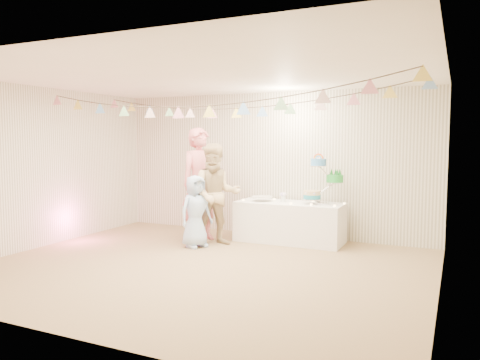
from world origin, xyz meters
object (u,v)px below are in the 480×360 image
at_px(person_adult_a, 201,184).
at_px(person_child, 196,211).
at_px(cake_stand, 322,177).
at_px(person_adult_b, 216,194).
at_px(table, 289,222).

relative_size(person_adult_a, person_child, 1.66).
bearing_deg(person_child, person_adult_a, 46.04).
bearing_deg(person_child, cake_stand, -34.93).
height_order(person_adult_a, person_adult_b, person_adult_a).
height_order(table, person_adult_b, person_adult_b).
bearing_deg(table, cake_stand, 5.19).
xyz_separation_m(table, person_adult_a, (-1.46, -0.49, 0.64)).
relative_size(cake_stand, person_adult_b, 0.46).
distance_m(cake_stand, person_child, 2.17).
relative_size(table, cake_stand, 2.34).
distance_m(cake_stand, person_adult_b, 1.79).
bearing_deg(person_adult_a, person_adult_b, -86.27).
xyz_separation_m(cake_stand, person_adult_a, (-2.01, -0.54, -0.16)).
relative_size(cake_stand, person_child, 0.66).
height_order(person_adult_b, person_child, person_adult_b).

